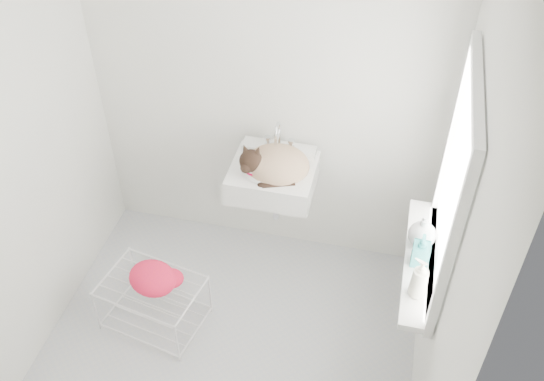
% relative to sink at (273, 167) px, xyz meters
% --- Properties ---
extents(floor, '(2.20, 2.00, 0.02)m').
position_rel_sink_xyz_m(floor, '(-0.11, -0.74, -0.85)').
color(floor, '#B5B6B6').
rests_on(floor, ground).
extents(back_wall, '(2.20, 0.02, 2.50)m').
position_rel_sink_xyz_m(back_wall, '(-0.11, 0.26, 0.40)').
color(back_wall, white).
rests_on(back_wall, ground).
extents(right_wall, '(0.02, 2.00, 2.50)m').
position_rel_sink_xyz_m(right_wall, '(0.99, -0.74, 0.40)').
color(right_wall, white).
rests_on(right_wall, ground).
extents(left_wall, '(0.02, 2.00, 2.50)m').
position_rel_sink_xyz_m(left_wall, '(-1.21, -0.74, 0.40)').
color(left_wall, white).
rests_on(left_wall, ground).
extents(window_glass, '(0.01, 0.80, 1.00)m').
position_rel_sink_xyz_m(window_glass, '(0.98, -0.54, 0.50)').
color(window_glass, white).
rests_on(window_glass, right_wall).
extents(window_frame, '(0.04, 0.90, 1.10)m').
position_rel_sink_xyz_m(window_frame, '(0.96, -0.54, 0.50)').
color(window_frame, white).
rests_on(window_frame, right_wall).
extents(windowsill, '(0.16, 0.88, 0.04)m').
position_rel_sink_xyz_m(windowsill, '(0.90, -0.54, -0.02)').
color(windowsill, white).
rests_on(windowsill, right_wall).
extents(sink, '(0.51, 0.44, 0.20)m').
position_rel_sink_xyz_m(sink, '(0.00, 0.00, 0.00)').
color(sink, white).
rests_on(sink, back_wall).
extents(faucet, '(0.18, 0.13, 0.18)m').
position_rel_sink_xyz_m(faucet, '(-0.00, 0.18, 0.14)').
color(faucet, silver).
rests_on(faucet, sink).
extents(cat, '(0.42, 0.35, 0.25)m').
position_rel_sink_xyz_m(cat, '(0.01, -0.02, 0.04)').
color(cat, '#A67F60').
rests_on(cat, sink).
extents(wire_rack, '(0.64, 0.50, 0.34)m').
position_rel_sink_xyz_m(wire_rack, '(-0.60, -0.64, -0.70)').
color(wire_rack, silver).
rests_on(wire_rack, floor).
extents(towel, '(0.37, 0.32, 0.13)m').
position_rel_sink_xyz_m(towel, '(-0.58, -0.64, -0.48)').
color(towel, red).
rests_on(towel, wire_rack).
extents(bottle_a, '(0.10, 0.10, 0.19)m').
position_rel_sink_xyz_m(bottle_a, '(0.89, -0.78, 0.00)').
color(bottle_a, white).
rests_on(bottle_a, windowsill).
extents(bottle_b, '(0.09, 0.09, 0.19)m').
position_rel_sink_xyz_m(bottle_b, '(0.89, -0.57, 0.00)').
color(bottle_b, teal).
rests_on(bottle_b, windowsill).
extents(bottle_c, '(0.17, 0.17, 0.19)m').
position_rel_sink_xyz_m(bottle_c, '(0.89, -0.43, 0.00)').
color(bottle_c, silver).
rests_on(bottle_c, windowsill).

